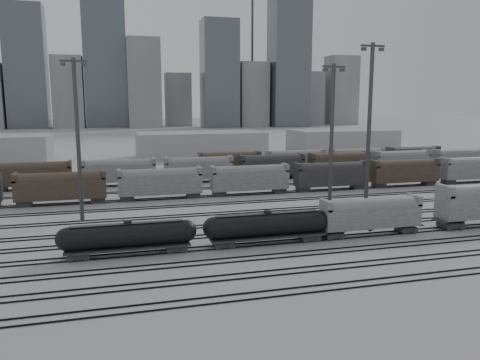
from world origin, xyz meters
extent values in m
plane|color=#BABABF|center=(0.00, 0.00, 0.00)|extent=(900.00, 900.00, 0.00)
cube|color=black|center=(0.00, -14.72, 0.08)|extent=(220.00, 0.07, 0.16)
cube|color=black|center=(0.00, -13.28, 0.08)|extent=(220.00, 0.07, 0.16)
cube|color=black|center=(0.00, -9.72, 0.08)|extent=(220.00, 0.07, 0.16)
cube|color=black|center=(0.00, -8.28, 0.08)|extent=(220.00, 0.07, 0.16)
cube|color=black|center=(0.00, -4.72, 0.08)|extent=(220.00, 0.07, 0.16)
cube|color=black|center=(0.00, -3.28, 0.08)|extent=(220.00, 0.07, 0.16)
cube|color=black|center=(0.00, 0.28, 0.08)|extent=(220.00, 0.07, 0.16)
cube|color=black|center=(0.00, 1.72, 0.08)|extent=(220.00, 0.07, 0.16)
cube|color=black|center=(0.00, 5.28, 0.08)|extent=(220.00, 0.07, 0.16)
cube|color=black|center=(0.00, 6.72, 0.08)|extent=(220.00, 0.07, 0.16)
cube|color=black|center=(0.00, 10.28, 0.08)|extent=(220.00, 0.07, 0.16)
cube|color=black|center=(0.00, 11.72, 0.08)|extent=(220.00, 0.07, 0.16)
cube|color=black|center=(0.00, 17.28, 0.08)|extent=(220.00, 0.07, 0.16)
cube|color=black|center=(0.00, 18.72, 0.08)|extent=(220.00, 0.07, 0.16)
cube|color=black|center=(0.00, 24.28, 0.08)|extent=(220.00, 0.07, 0.16)
cube|color=black|center=(0.00, 25.72, 0.08)|extent=(220.00, 0.07, 0.16)
cube|color=black|center=(0.00, 31.28, 0.08)|extent=(220.00, 0.07, 0.16)
cube|color=black|center=(0.00, 32.72, 0.08)|extent=(220.00, 0.07, 0.16)
cube|color=black|center=(0.00, 39.28, 0.08)|extent=(220.00, 0.07, 0.16)
cube|color=black|center=(0.00, 40.72, 0.08)|extent=(220.00, 0.07, 0.16)
cube|color=black|center=(0.00, 47.28, 0.08)|extent=(220.00, 0.07, 0.16)
cube|color=black|center=(0.00, 48.72, 0.08)|extent=(220.00, 0.07, 0.16)
cube|color=black|center=(0.00, 55.28, 0.08)|extent=(220.00, 0.07, 0.16)
cube|color=black|center=(0.00, 56.72, 0.08)|extent=(220.00, 0.07, 0.16)
cube|color=#262629|center=(-21.24, 1.00, 0.50)|extent=(2.38, 1.92, 0.64)
cube|color=#262629|center=(-10.24, 1.00, 0.50)|extent=(2.38, 1.92, 0.64)
cube|color=#262629|center=(-15.74, 1.00, 0.96)|extent=(14.20, 2.47, 0.23)
cylinder|color=black|center=(-15.74, 1.00, 2.43)|extent=(13.28, 2.66, 2.66)
sphere|color=black|center=(-22.38, 1.00, 2.43)|extent=(2.66, 2.66, 2.66)
sphere|color=black|center=(-9.10, 1.00, 2.43)|extent=(2.66, 2.66, 2.66)
cylinder|color=black|center=(-15.74, 1.00, 3.89)|extent=(0.92, 0.92, 0.46)
cube|color=#262629|center=(-15.74, 1.00, 3.80)|extent=(12.82, 0.82, 0.05)
cube|color=#262629|center=(-4.44, 1.00, 0.52)|extent=(2.45, 1.98, 0.66)
cube|color=#262629|center=(6.87, 1.00, 0.52)|extent=(2.45, 1.98, 0.66)
cube|color=#262629|center=(1.21, 1.00, 0.99)|extent=(14.61, 2.55, 0.24)
cylinder|color=black|center=(1.21, 1.00, 2.50)|extent=(13.67, 2.73, 2.73)
sphere|color=black|center=(-5.62, 1.00, 2.50)|extent=(2.73, 2.73, 2.73)
sphere|color=black|center=(8.05, 1.00, 2.50)|extent=(2.73, 2.73, 2.73)
cylinder|color=black|center=(1.21, 1.00, 4.01)|extent=(0.94, 0.94, 0.47)
cube|color=#262629|center=(1.21, 1.00, 3.91)|extent=(13.20, 0.85, 0.06)
cube|color=#262629|center=(10.18, 1.00, 0.50)|extent=(2.37, 1.92, 0.64)
cube|color=#262629|center=(21.14, 1.00, 0.50)|extent=(2.37, 1.92, 0.64)
cube|color=gray|center=(15.66, 1.00, 2.65)|extent=(13.69, 2.74, 2.92)
cylinder|color=gray|center=(15.66, 1.00, 3.74)|extent=(12.41, 2.65, 2.65)
cube|color=gray|center=(9.09, 1.00, 4.47)|extent=(0.64, 2.74, 1.28)
cube|color=gray|center=(22.23, 1.00, 4.47)|extent=(0.64, 2.74, 1.28)
cone|color=#262629|center=(15.66, 1.00, 0.87)|extent=(2.19, 2.19, 0.82)
cube|color=#262629|center=(28.32, 1.00, 0.61)|extent=(2.89, 2.34, 0.78)
cube|color=gray|center=(26.99, 1.00, 5.45)|extent=(0.78, 3.34, 1.56)
cylinder|color=#3B3B3E|center=(-21.94, 19.77, 11.92)|extent=(0.61, 0.61, 23.84)
cube|color=#3B3B3E|center=(-21.94, 19.77, 23.36)|extent=(3.81, 0.29, 0.29)
cube|color=#3B3B3E|center=(-23.37, 19.77, 22.89)|extent=(0.67, 0.48, 0.48)
cube|color=#3B3B3E|center=(-20.51, 19.77, 22.89)|extent=(0.67, 0.48, 0.48)
cylinder|color=#3B3B3E|center=(15.45, 12.89, 11.63)|extent=(0.60, 0.60, 23.25)
cube|color=#3B3B3E|center=(15.45, 12.89, 22.79)|extent=(3.72, 0.28, 0.28)
cube|color=#3B3B3E|center=(14.06, 12.89, 22.32)|extent=(0.65, 0.47, 0.47)
cube|color=#3B3B3E|center=(16.85, 12.89, 22.32)|extent=(0.65, 0.47, 0.47)
cylinder|color=#3B3B3E|center=(25.58, 19.25, 13.68)|extent=(0.70, 0.70, 27.36)
cube|color=#3B3B3E|center=(25.58, 19.25, 26.82)|extent=(4.38, 0.33, 0.33)
cube|color=#3B3B3E|center=(23.94, 19.25, 26.27)|extent=(0.77, 0.55, 0.55)
cube|color=#3B3B3E|center=(27.22, 19.25, 26.27)|extent=(0.77, 0.55, 0.55)
cube|color=#48392D|center=(-26.00, 32.00, 2.80)|extent=(15.00, 3.00, 5.60)
cube|color=gray|center=(-9.00, 32.00, 2.80)|extent=(15.00, 3.00, 5.60)
cube|color=gray|center=(8.00, 32.00, 2.80)|extent=(15.00, 3.00, 5.60)
cube|color=#262629|center=(25.00, 32.00, 2.80)|extent=(15.00, 3.00, 5.60)
cube|color=#48392D|center=(42.00, 32.00, 2.80)|extent=(15.00, 3.00, 5.60)
cube|color=gray|center=(59.00, 32.00, 2.80)|extent=(15.00, 3.00, 5.60)
cube|color=#48392D|center=(-33.00, 48.00, 2.80)|extent=(15.00, 3.00, 5.60)
cube|color=gray|center=(-16.00, 48.00, 2.80)|extent=(15.00, 3.00, 5.60)
cube|color=gray|center=(1.00, 48.00, 2.80)|extent=(15.00, 3.00, 5.60)
cube|color=#262629|center=(18.00, 48.00, 2.80)|extent=(15.00, 3.00, 5.60)
cube|color=#48392D|center=(35.00, 48.00, 2.80)|extent=(15.00, 3.00, 5.60)
cube|color=gray|center=(52.00, 48.00, 2.80)|extent=(15.00, 3.00, 5.60)
cube|color=gray|center=(69.00, 48.00, 2.80)|extent=(15.00, 3.00, 5.60)
cube|color=#48392D|center=(10.00, 56.00, 2.80)|extent=(15.00, 3.00, 5.60)
cube|color=gray|center=(27.00, 56.00, 2.80)|extent=(15.00, 3.00, 5.60)
cube|color=gray|center=(44.00, 56.00, 2.80)|extent=(15.00, 3.00, 5.60)
cube|color=#262629|center=(61.00, 56.00, 2.80)|extent=(15.00, 3.00, 5.60)
cube|color=#A3A3A5|center=(10.00, 95.00, 4.00)|extent=(40.00, 18.00, 8.00)
cube|color=#A3A3A5|center=(60.00, 95.00, 4.00)|extent=(35.00, 18.00, 8.00)
cube|color=#4F5960|center=(-70.00, 280.00, 40.00)|extent=(25.00, 20.00, 80.00)
cube|color=#98989B|center=(-45.00, 280.00, 24.00)|extent=(20.00, 16.00, 48.00)
cube|color=#4F5960|center=(-20.00, 280.00, 47.50)|extent=(28.00, 22.40, 95.00)
cube|color=#98989B|center=(5.00, 280.00, 30.00)|extent=(22.00, 17.60, 60.00)
cube|color=#98989B|center=(30.00, 280.00, 19.00)|extent=(18.00, 14.40, 38.00)
cube|color=#4F5960|center=(55.00, 280.00, 36.00)|extent=(24.00, 19.20, 72.00)
cube|color=#98989B|center=(80.00, 280.00, 22.50)|extent=(20.00, 16.00, 45.00)
cube|color=#4F5960|center=(105.00, 280.00, 44.00)|extent=(26.00, 20.80, 88.00)
cube|color=#98989B|center=(130.00, 280.00, 20.00)|extent=(18.00, 14.40, 40.00)
cube|color=#98989B|center=(155.00, 280.00, 26.00)|extent=(22.00, 17.60, 52.00)
cylinder|color=#3B3B3E|center=(-30.00, 305.00, 50.00)|extent=(1.80, 1.80, 100.00)
cylinder|color=#3B3B3E|center=(90.00, 305.00, 50.00)|extent=(1.80, 1.80, 100.00)
camera|label=1|loc=(-16.92, -52.70, 17.61)|focal=35.00mm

